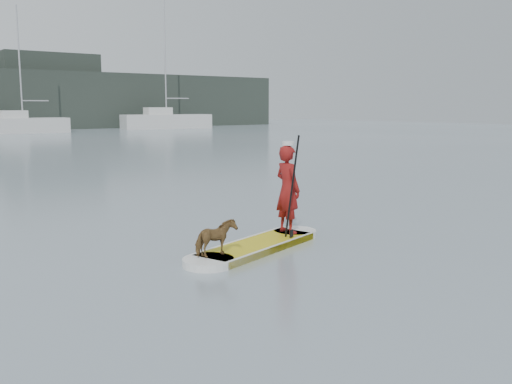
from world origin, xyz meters
TOP-DOWN VIEW (x-y plane):
  - ground at (0.00, 0.00)m, footprint 140.00×140.00m
  - paddleboard at (3.48, -1.58)m, footprint 3.20×1.51m
  - paddler at (4.42, -1.30)m, footprint 0.41×0.60m
  - white_cap at (4.42, -1.30)m, footprint 0.22×0.22m
  - dog at (2.46, -1.88)m, footprint 0.69×0.35m
  - paddle at (4.22, -1.65)m, footprint 0.12×0.30m
  - sailboat_e at (12.26, 44.50)m, footprint 7.84×2.99m
  - sailboat_f at (27.44, 45.77)m, footprint 9.78×4.25m
  - shore_building_east at (18.00, 54.00)m, footprint 10.00×4.00m

SIDE VIEW (x-z plane):
  - ground at x=0.00m, z-range 0.00..0.00m
  - paddleboard at x=3.48m, z-range 0.00..0.12m
  - dog at x=2.46m, z-range 0.12..0.69m
  - paddle at x=4.22m, z-range -0.20..1.80m
  - sailboat_e at x=12.26m, z-range -4.78..6.38m
  - paddler at x=4.42m, z-range 0.12..1.73m
  - sailboat_f at x=27.44m, z-range -6.12..8.04m
  - white_cap at x=4.42m, z-range 1.73..1.80m
  - shore_building_east at x=18.00m, z-range 0.00..8.00m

